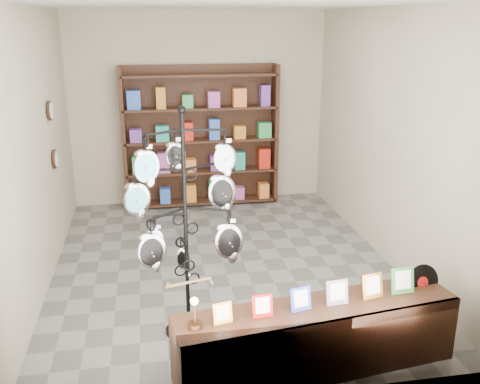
% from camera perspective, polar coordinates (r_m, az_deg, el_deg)
% --- Properties ---
extents(ground, '(5.00, 5.00, 0.00)m').
position_cam_1_polar(ground, '(6.61, -1.85, -7.56)').
color(ground, slate).
rests_on(ground, ground).
extents(room_envelope, '(5.00, 5.00, 5.00)m').
position_cam_1_polar(room_envelope, '(6.05, -2.03, 8.48)').
color(room_envelope, '#BDB199').
rests_on(room_envelope, ground).
extents(display_tree, '(1.10, 1.04, 2.15)m').
position_cam_1_polar(display_tree, '(4.76, -5.89, -1.74)').
color(display_tree, black).
rests_on(display_tree, ground).
extents(front_shelf, '(2.45, 0.81, 0.85)m').
position_cam_1_polar(front_shelf, '(4.68, 8.21, -15.11)').
color(front_shelf, black).
rests_on(front_shelf, ground).
extents(back_shelving, '(2.42, 0.36, 2.20)m').
position_cam_1_polar(back_shelving, '(8.45, -4.17, 5.43)').
color(back_shelving, black).
rests_on(back_shelving, ground).
extents(wall_clocks, '(0.03, 0.24, 0.84)m').
position_cam_1_polar(wall_clocks, '(6.94, -19.38, 5.74)').
color(wall_clocks, black).
rests_on(wall_clocks, ground).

